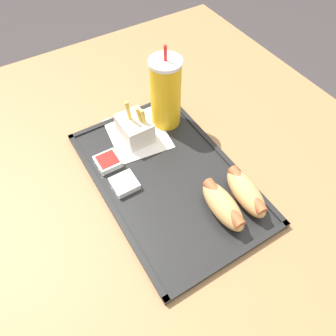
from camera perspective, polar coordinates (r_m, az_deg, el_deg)
name	(u,v)px	position (r m, az deg, el deg)	size (l,w,h in m)	color
ground_plane	(175,283)	(1.43, 1.28, -19.43)	(8.00, 8.00, 0.00)	#383333
dining_table	(177,244)	(1.08, 1.65, -13.06)	(1.23, 0.99, 0.77)	olive
food_tray	(168,177)	(0.73, 0.00, -1.66)	(0.46, 0.29, 0.01)	black
paper_napkin	(138,133)	(0.81, -5.32, 6.01)	(0.17, 0.15, 0.00)	white
soda_cup	(166,93)	(0.78, -0.41, 12.90)	(0.07, 0.07, 0.21)	gold
hot_dog_far	(246,192)	(0.69, 13.42, -4.10)	(0.13, 0.06, 0.05)	tan
hot_dog_near	(223,205)	(0.66, 9.52, -6.38)	(0.13, 0.05, 0.05)	tan
fries_carton	(135,129)	(0.78, -5.77, 6.86)	(0.08, 0.07, 0.11)	silver
sauce_cup_mayo	(125,183)	(0.71, -7.58, -2.68)	(0.05, 0.05, 0.02)	silver
sauce_cup_ketchup	(108,161)	(0.75, -10.42, 1.15)	(0.05, 0.05, 0.02)	silver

